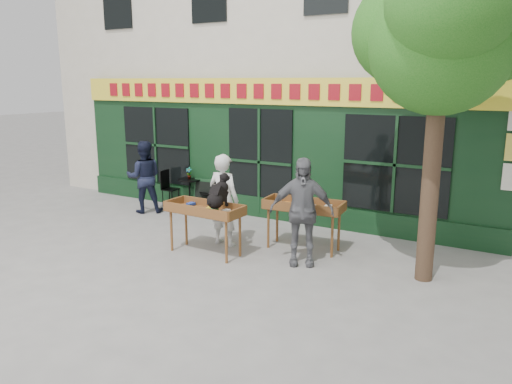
{
  "coord_description": "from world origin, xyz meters",
  "views": [
    {
      "loc": [
        5.81,
        -7.84,
        3.23
      ],
      "look_at": [
        0.95,
        0.5,
        1.08
      ],
      "focal_mm": 35.0,
      "sensor_mm": 36.0,
      "label": 1
    }
  ],
  "objects_px": {
    "book_cart_right": "(304,208)",
    "man_right": "(301,212)",
    "bistro_table": "(189,187)",
    "woman": "(224,200)",
    "dog": "(218,190)",
    "man_left": "(144,177)",
    "book_cart_center": "(205,212)"
  },
  "relations": [
    {
      "from": "book_cart_right",
      "to": "book_cart_center",
      "type": "bearing_deg",
      "value": -146.71
    },
    {
      "from": "woman",
      "to": "book_cart_right",
      "type": "xyz_separation_m",
      "value": [
        1.51,
        0.52,
        -0.1
      ]
    },
    {
      "from": "woman",
      "to": "man_right",
      "type": "bearing_deg",
      "value": 174.7
    },
    {
      "from": "dog",
      "to": "man_left",
      "type": "distance_m",
      "value": 3.94
    },
    {
      "from": "book_cart_right",
      "to": "man_left",
      "type": "distance_m",
      "value": 4.67
    },
    {
      "from": "man_right",
      "to": "book_cart_right",
      "type": "bearing_deg",
      "value": 87.21
    },
    {
      "from": "bistro_table",
      "to": "dog",
      "type": "bearing_deg",
      "value": -44.37
    },
    {
      "from": "dog",
      "to": "bistro_table",
      "type": "xyz_separation_m",
      "value": [
        -2.77,
        2.71,
        -0.75
      ]
    },
    {
      "from": "book_cart_right",
      "to": "bistro_table",
      "type": "xyz_separation_m",
      "value": [
        -3.93,
        1.49,
        -0.28
      ]
    },
    {
      "from": "book_cart_right",
      "to": "man_right",
      "type": "relative_size",
      "value": 0.79
    },
    {
      "from": "woman",
      "to": "book_cart_right",
      "type": "bearing_deg",
      "value": -159.0
    },
    {
      "from": "bistro_table",
      "to": "man_left",
      "type": "distance_m",
      "value": 1.19
    },
    {
      "from": "book_cart_center",
      "to": "book_cart_right",
      "type": "bearing_deg",
      "value": 39.77
    },
    {
      "from": "man_right",
      "to": "book_cart_center",
      "type": "bearing_deg",
      "value": 168.57
    },
    {
      "from": "book_cart_center",
      "to": "man_left",
      "type": "distance_m",
      "value": 3.59
    },
    {
      "from": "book_cart_center",
      "to": "woman",
      "type": "xyz_separation_m",
      "value": [
        0.0,
        0.65,
        0.1
      ]
    },
    {
      "from": "book_cart_right",
      "to": "man_left",
      "type": "bearing_deg",
      "value": 168.16
    },
    {
      "from": "book_cart_right",
      "to": "man_right",
      "type": "height_order",
      "value": "man_right"
    },
    {
      "from": "book_cart_center",
      "to": "woman",
      "type": "distance_m",
      "value": 0.66
    },
    {
      "from": "man_right",
      "to": "woman",
      "type": "bearing_deg",
      "value": 148.23
    },
    {
      "from": "dog",
      "to": "bistro_table",
      "type": "height_order",
      "value": "dog"
    },
    {
      "from": "dog",
      "to": "book_cart_right",
      "type": "relative_size",
      "value": 0.39
    },
    {
      "from": "dog",
      "to": "man_left",
      "type": "height_order",
      "value": "man_left"
    },
    {
      "from": "book_cart_right",
      "to": "man_right",
      "type": "bearing_deg",
      "value": -72.79
    },
    {
      "from": "dog",
      "to": "book_cart_right",
      "type": "distance_m",
      "value": 1.75
    },
    {
      "from": "bistro_table",
      "to": "man_left",
      "type": "relative_size",
      "value": 0.42
    },
    {
      "from": "book_cart_right",
      "to": "man_left",
      "type": "height_order",
      "value": "man_left"
    },
    {
      "from": "dog",
      "to": "woman",
      "type": "relative_size",
      "value": 0.33
    },
    {
      "from": "woman",
      "to": "bistro_table",
      "type": "relative_size",
      "value": 2.43
    },
    {
      "from": "book_cart_right",
      "to": "bistro_table",
      "type": "distance_m",
      "value": 4.21
    },
    {
      "from": "woman",
      "to": "man_right",
      "type": "height_order",
      "value": "man_right"
    },
    {
      "from": "man_left",
      "to": "man_right",
      "type": "bearing_deg",
      "value": 126.13
    }
  ]
}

